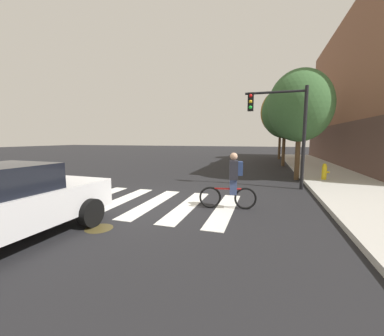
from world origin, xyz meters
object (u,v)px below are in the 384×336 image
Objects in this scene: manhole_cover at (99,228)px; cyclist at (232,181)px; traffic_light_near at (283,120)px; street_tree_mid at (285,112)px; fire_hydrant at (324,172)px; street_tree_near at (300,106)px; street_tree_far at (281,112)px.

manhole_cover is 0.38× the size of cyclist.
street_tree_mid reaches higher than traffic_light_near.
street_tree_mid is (0.67, 8.80, 1.22)m from traffic_light_near.
street_tree_mid reaches higher than fire_hydrant.
cyclist is at bearing -100.17° from street_tree_mid.
traffic_light_near is (1.57, 3.66, 2.02)m from cyclist.
street_tree_far is (-0.21, 12.84, 1.06)m from street_tree_near.
fire_hydrant is (6.41, 8.16, 0.53)m from manhole_cover.
street_tree_near is at bearing 58.74° from manhole_cover.
traffic_light_near is at bearing -110.36° from street_tree_near.
street_tree_mid reaches higher than cyclist.
street_tree_near is at bearing 69.64° from traffic_light_near.
manhole_cover is 0.09× the size of street_tree_far.
street_tree_far is at bearing 90.91° from street_tree_near.
fire_hydrant is 0.13× the size of street_tree_mid.
cyclist is 0.31× the size of street_tree_near.
street_tree_far is (0.71, 15.30, 1.91)m from traffic_light_near.
street_tree_near is at bearing -89.09° from street_tree_far.
street_tree_far is (5.03, 21.47, 4.77)m from manhole_cover.
street_tree_near is (0.91, 2.46, 0.85)m from traffic_light_near.
street_tree_near is 6.36m from street_tree_mid.
fire_hydrant is at bearing -21.69° from street_tree_near.
traffic_light_near reaches higher than manhole_cover.
manhole_cover is 0.11× the size of street_tree_mid.
manhole_cover is at bearing -103.19° from street_tree_far.
street_tree_near is (-1.17, 0.47, 3.18)m from fire_hydrant.
traffic_light_near reaches higher than fire_hydrant.
manhole_cover is 16.30m from street_tree_mid.
street_tree_near reaches higher than cyclist.
traffic_light_near is 2.76m from street_tree_near.
traffic_light_near is 15.43m from street_tree_far.
cyclist is 0.28× the size of street_tree_mid.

